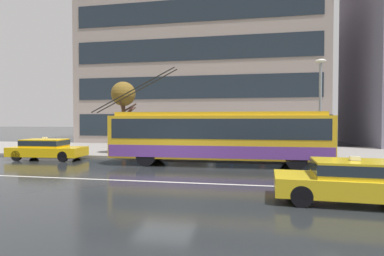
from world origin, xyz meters
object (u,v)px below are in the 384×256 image
Objects in this scene: bus_shelter at (190,126)px; pedestrian_approaching_curb at (292,132)px; street_tree_bare at (123,96)px; taxi_oncoming_far at (351,179)px; street_lamp at (320,99)px; trolleybus at (218,136)px; taxi_queued_behind_bus at (46,148)px; pedestrian_walking_past at (262,140)px; pedestrian_at_shelter at (232,132)px.

bus_shelter is 1.84× the size of pedestrian_approaching_curb.
bus_shelter is at bearing 9.52° from street_tree_bare.
bus_shelter is at bearing 122.68° from taxi_oncoming_far.
street_lamp is at bearing -3.50° from street_tree_bare.
trolleybus reaches higher than taxi_queued_behind_bus.
street_tree_bare reaches higher than pedestrian_approaching_curb.
taxi_oncoming_far is 11.28m from pedestrian_walking_past.
pedestrian_approaching_curb is at bearing 34.76° from trolleybus.
taxi_oncoming_far is 0.88× the size of street_tree_bare.
bus_shelter is 1.88× the size of pedestrian_at_shelter.
pedestrian_at_shelter is 3.69m from pedestrian_approaching_curb.
taxi_queued_behind_bus is 0.93× the size of street_tree_bare.
taxi_queued_behind_bus is at bearing -141.87° from street_tree_bare.
taxi_queued_behind_bus is 1.06× the size of taxi_oncoming_far.
street_tree_bare is at bearing 177.85° from pedestrian_at_shelter.
street_lamp reaches higher than street_tree_bare.
pedestrian_walking_past is (13.12, 3.91, 0.44)m from taxi_queued_behind_bus.
trolleybus reaches higher than street_tree_bare.
pedestrian_at_shelter is (-4.07, 9.85, 0.96)m from taxi_oncoming_far.
street_tree_bare is at bearing 154.99° from trolleybus.
taxi_queued_behind_bus is 16.77m from street_lamp.
taxi_oncoming_far is at bearing -56.21° from trolleybus.
pedestrian_walking_past is at bearing 58.62° from trolleybus.
pedestrian_walking_past is at bearing 100.89° from taxi_oncoming_far.
bus_shelter reaches higher than taxi_queued_behind_bus.
pedestrian_walking_past reaches higher than taxi_oncoming_far.
street_tree_bare is (-9.34, -0.94, 2.96)m from pedestrian_walking_past.
street_lamp is at bearing 83.19° from taxi_oncoming_far.
pedestrian_at_shelter is 5.58m from street_lamp.
pedestrian_approaching_curb is 1.17× the size of pedestrian_walking_past.
street_lamp is at bearing -10.65° from bus_shelter.
taxi_oncoming_far is at bearing -79.11° from pedestrian_walking_past.
bus_shelter reaches higher than pedestrian_walking_past.
taxi_oncoming_far is 12.99m from bus_shelter.
pedestrian_approaching_curb reaches higher than pedestrian_walking_past.
pedestrian_walking_past is 0.34× the size of street_tree_bare.
taxi_queued_behind_bus and taxi_oncoming_far have the same top height.
pedestrian_at_shelter is at bearing 112.47° from taxi_oncoming_far.
bus_shelter is 2.15× the size of pedestrian_walking_past.
trolleybus is 2.64× the size of street_tree_bare.
taxi_queued_behind_bus is at bearing -166.47° from pedestrian_at_shelter.
pedestrian_approaching_curb is 2.17m from pedestrian_walking_past.
trolleybus is 2.96m from pedestrian_at_shelter.
pedestrian_walking_past is at bearing 146.13° from pedestrian_approaching_curb.
bus_shelter is 4.93m from pedestrian_walking_past.
pedestrian_approaching_curb is at bearing 160.14° from street_lamp.
street_lamp reaches higher than trolleybus.
bus_shelter is 0.62× the size of street_lamp.
trolleybus reaches higher than bus_shelter.
bus_shelter is at bearing 160.47° from pedestrian_at_shelter.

